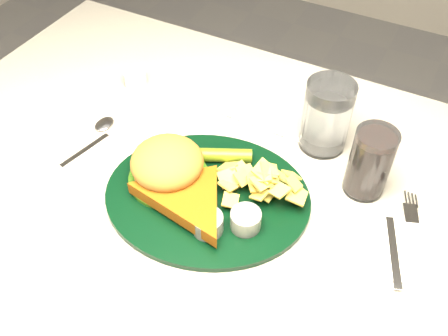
# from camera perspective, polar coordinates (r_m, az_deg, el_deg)

# --- Properties ---
(table) EXTENTS (1.20, 0.80, 0.75)m
(table) POSITION_cam_1_polar(r_m,az_deg,el_deg) (1.15, -0.22, -14.48)
(table) COLOR #ADA89D
(table) RESTS_ON ground
(dinner_plate) EXTENTS (0.40, 0.36, 0.08)m
(dinner_plate) POSITION_cam_1_polar(r_m,az_deg,el_deg) (0.79, -1.96, -1.68)
(dinner_plate) COLOR black
(dinner_plate) RESTS_ON table
(water_glass) EXTENTS (0.10, 0.10, 0.13)m
(water_glass) POSITION_cam_1_polar(r_m,az_deg,el_deg) (0.88, 11.64, 5.83)
(water_glass) COLOR silver
(water_glass) RESTS_ON table
(cola_glass) EXTENTS (0.07, 0.07, 0.12)m
(cola_glass) POSITION_cam_1_polar(r_m,az_deg,el_deg) (0.82, 16.34, 0.60)
(cola_glass) COLOR black
(cola_glass) RESTS_ON table
(fork_napkin) EXTENTS (0.18, 0.20, 0.01)m
(fork_napkin) POSITION_cam_1_polar(r_m,az_deg,el_deg) (0.80, 18.96, -8.49)
(fork_napkin) COLOR white
(fork_napkin) RESTS_ON table
(spoon) EXTENTS (0.07, 0.15, 0.01)m
(spoon) POSITION_cam_1_polar(r_m,az_deg,el_deg) (0.93, -15.62, 2.09)
(spoon) COLOR silver
(spoon) RESTS_ON table
(ramekin) EXTENTS (0.06, 0.06, 0.03)m
(ramekin) POSITION_cam_1_polar(r_m,az_deg,el_deg) (1.05, -10.07, 10.07)
(ramekin) COLOR silver
(ramekin) RESTS_ON table
(wrapped_straw) EXTENTS (0.22, 0.08, 0.01)m
(wrapped_straw) POSITION_cam_1_polar(r_m,az_deg,el_deg) (0.95, 3.43, 5.07)
(wrapped_straw) COLOR white
(wrapped_straw) RESTS_ON table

